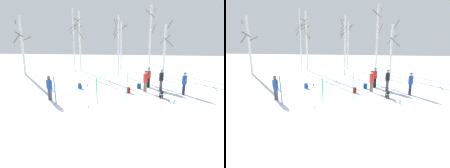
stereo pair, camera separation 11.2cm
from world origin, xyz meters
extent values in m
plane|color=white|center=(0.00, 0.00, 0.00)|extent=(60.00, 60.00, 0.00)
cylinder|color=#4C4C56|center=(-4.56, 0.63, 0.41)|extent=(0.16, 0.16, 0.82)
cylinder|color=#4C4C56|center=(-4.40, 0.56, 0.41)|extent=(0.16, 0.16, 0.82)
cylinder|color=#1E478C|center=(-4.48, 0.60, 1.13)|extent=(0.34, 0.34, 0.62)
sphere|color=brown|center=(-4.48, 0.60, 1.55)|extent=(0.22, 0.22, 0.22)
sphere|color=#265999|center=(-4.48, 0.60, 1.61)|extent=(0.21, 0.21, 0.21)
cylinder|color=#1E478C|center=(-4.67, 0.68, 1.11)|extent=(0.10, 0.10, 0.56)
cylinder|color=#1E478C|center=(-4.29, 0.51, 1.11)|extent=(0.10, 0.10, 0.56)
cylinder|color=#1E2338|center=(4.99, 2.60, 0.41)|extent=(0.16, 0.16, 0.82)
cylinder|color=#1E2338|center=(5.00, 2.78, 0.41)|extent=(0.16, 0.16, 0.82)
cylinder|color=#1E478C|center=(4.99, 2.69, 1.13)|extent=(0.34, 0.34, 0.62)
sphere|color=beige|center=(4.99, 2.69, 1.55)|extent=(0.22, 0.22, 0.22)
sphere|color=#265999|center=(4.99, 2.69, 1.61)|extent=(0.21, 0.21, 0.21)
cylinder|color=#1E478C|center=(4.99, 2.48, 1.11)|extent=(0.10, 0.10, 0.56)
cylinder|color=#1E478C|center=(5.00, 2.90, 1.11)|extent=(0.10, 0.10, 0.56)
cylinder|color=#4C4C56|center=(3.51, 3.78, 0.41)|extent=(0.16, 0.16, 0.82)
cylinder|color=#4C4C56|center=(3.41, 3.63, 0.41)|extent=(0.16, 0.16, 0.82)
cylinder|color=black|center=(3.46, 3.70, 1.13)|extent=(0.34, 0.34, 0.62)
sphere|color=beige|center=(3.46, 3.70, 1.55)|extent=(0.22, 0.22, 0.22)
sphere|color=#4C8C4C|center=(3.46, 3.70, 1.61)|extent=(0.21, 0.21, 0.21)
cylinder|color=black|center=(3.58, 3.88, 1.11)|extent=(0.10, 0.10, 0.56)
cylinder|color=black|center=(3.35, 3.53, 1.11)|extent=(0.10, 0.10, 0.56)
cylinder|color=black|center=(2.50, 4.45, 0.41)|extent=(0.16, 0.16, 0.82)
cylinder|color=black|center=(2.60, 4.60, 0.41)|extent=(0.16, 0.16, 0.82)
cylinder|color=red|center=(2.55, 4.53, 1.13)|extent=(0.34, 0.34, 0.62)
sphere|color=beige|center=(2.55, 4.53, 1.55)|extent=(0.22, 0.22, 0.22)
sphere|color=#265999|center=(2.55, 4.53, 1.61)|extent=(0.21, 0.21, 0.21)
cylinder|color=red|center=(2.44, 4.35, 1.11)|extent=(0.10, 0.10, 0.56)
cylinder|color=red|center=(2.67, 4.70, 1.11)|extent=(0.10, 0.10, 0.56)
cylinder|color=#72604C|center=(2.13, 3.26, 0.41)|extent=(0.16, 0.16, 0.82)
cylinder|color=#72604C|center=(2.23, 3.10, 0.41)|extent=(0.16, 0.16, 0.82)
cylinder|color=red|center=(2.18, 3.18, 1.13)|extent=(0.34, 0.34, 0.62)
sphere|color=beige|center=(2.18, 3.18, 1.55)|extent=(0.22, 0.22, 0.22)
sphere|color=#B22626|center=(2.18, 3.18, 1.61)|extent=(0.21, 0.21, 0.21)
cylinder|color=red|center=(2.06, 3.36, 1.11)|extent=(0.10, 0.10, 0.56)
cylinder|color=red|center=(2.29, 3.00, 1.11)|extent=(0.10, 0.10, 0.56)
ellipsoid|color=black|center=(3.23, 1.78, 0.41)|extent=(0.24, 0.61, 0.26)
sphere|color=black|center=(3.24, 1.44, 0.48)|extent=(0.18, 0.18, 0.18)
ellipsoid|color=black|center=(3.24, 1.38, 0.46)|extent=(0.06, 0.10, 0.06)
cylinder|color=black|center=(3.21, 2.13, 0.49)|extent=(0.04, 0.19, 0.17)
cylinder|color=black|center=(3.31, 1.59, 0.14)|extent=(0.07, 0.07, 0.28)
cylinder|color=black|center=(3.16, 1.58, 0.14)|extent=(0.07, 0.07, 0.28)
cylinder|color=black|center=(3.30, 1.98, 0.14)|extent=(0.07, 0.07, 0.28)
cylinder|color=black|center=(3.14, 1.97, 0.14)|extent=(0.07, 0.07, 0.28)
cube|color=blue|center=(-3.84, -0.10, 0.89)|extent=(0.15, 0.14, 1.78)
cube|color=blue|center=(-3.84, -0.10, 1.82)|extent=(0.06, 0.05, 0.10)
cube|color=blue|center=(-3.79, -0.14, 0.89)|extent=(0.15, 0.14, 1.78)
cube|color=blue|center=(-3.79, -0.14, 1.82)|extent=(0.06, 0.05, 0.10)
cube|color=green|center=(-1.11, 0.10, 0.83)|extent=(0.08, 0.11, 1.66)
cube|color=green|center=(-1.11, 0.10, 1.70)|extent=(0.05, 0.06, 0.10)
cube|color=green|center=(-1.15, 0.15, 0.83)|extent=(0.08, 0.11, 1.66)
cube|color=green|center=(-1.15, 0.15, 1.70)|extent=(0.05, 0.06, 0.10)
cube|color=green|center=(0.78, 1.29, 0.88)|extent=(0.07, 0.17, 1.77)
cube|color=green|center=(0.78, 1.29, 1.81)|extent=(0.03, 0.06, 0.10)
cube|color=green|center=(0.80, 1.24, 0.88)|extent=(0.07, 0.17, 1.77)
cube|color=green|center=(0.80, 1.24, 1.81)|extent=(0.03, 0.06, 0.10)
cube|color=blue|center=(-5.51, 3.14, 0.01)|extent=(1.20, 1.49, 0.02)
cube|color=#333338|center=(-5.47, 3.10, 0.03)|extent=(0.12, 0.13, 0.03)
cube|color=blue|center=(-5.43, 3.20, 0.01)|extent=(1.20, 1.49, 0.02)
cube|color=#333338|center=(-5.40, 3.16, 0.03)|extent=(0.12, 0.13, 0.03)
cylinder|color=#B2B2BC|center=(-1.52, -0.64, 0.71)|extent=(0.02, 0.11, 1.43)
cylinder|color=black|center=(-1.52, -0.64, 1.48)|extent=(0.04, 0.04, 0.10)
cylinder|color=black|center=(-1.52, -0.64, 0.07)|extent=(0.07, 0.07, 0.01)
cylinder|color=#B2B2BC|center=(-1.52, -0.74, 0.71)|extent=(0.02, 0.11, 1.43)
cylinder|color=black|center=(-1.52, -0.74, 1.48)|extent=(0.04, 0.04, 0.10)
cylinder|color=black|center=(-1.52, -0.74, 0.07)|extent=(0.07, 0.07, 0.01)
cube|color=red|center=(0.88, 2.83, 0.22)|extent=(0.30, 0.26, 0.44)
cube|color=red|center=(0.84, 2.96, 0.15)|extent=(0.20, 0.11, 0.20)
cube|color=black|center=(0.97, 2.74, 0.22)|extent=(0.04, 0.03, 0.37)
cube|color=black|center=(0.84, 2.70, 0.22)|extent=(0.04, 0.03, 0.37)
cube|color=#1E4C99|center=(1.75, 4.10, 0.22)|extent=(0.33, 0.31, 0.44)
cube|color=#1E4C99|center=(1.82, 4.21, 0.15)|extent=(0.20, 0.16, 0.20)
cube|color=black|center=(1.75, 3.96, 0.22)|extent=(0.04, 0.04, 0.37)
cube|color=black|center=(1.63, 4.04, 0.22)|extent=(0.04, 0.04, 0.37)
cube|color=#1E4C99|center=(-3.19, 3.71, 0.22)|extent=(0.23, 0.29, 0.44)
cube|color=#1E4C99|center=(-3.06, 3.69, 0.15)|extent=(0.09, 0.20, 0.20)
cube|color=black|center=(-3.32, 3.66, 0.22)|extent=(0.03, 0.04, 0.37)
cube|color=black|center=(-3.30, 3.80, 0.22)|extent=(0.03, 0.04, 0.37)
cylinder|color=#1E72BF|center=(3.88, 0.57, 0.12)|extent=(0.07, 0.07, 0.25)
cylinder|color=black|center=(3.88, 0.57, 0.26)|extent=(0.05, 0.05, 0.02)
cylinder|color=silver|center=(-10.72, 8.83, 3.16)|extent=(0.26, 0.26, 6.32)
cylinder|color=brown|center=(-10.63, 9.51, 3.85)|extent=(1.40, 0.28, 0.60)
cylinder|color=brown|center=(-11.24, 9.01, 4.06)|extent=(0.46, 1.12, 1.12)
cylinder|color=brown|center=(-10.70, 8.40, 4.37)|extent=(0.90, 0.13, 0.59)
cylinder|color=brown|center=(-11.08, 8.60, 5.63)|extent=(0.56, 0.80, 0.47)
cylinder|color=silver|center=(-5.53, 10.71, 3.60)|extent=(0.14, 0.14, 7.19)
cylinder|color=brown|center=(-5.02, 10.81, 4.88)|extent=(0.25, 1.06, 0.88)
cylinder|color=brown|center=(-5.19, 11.18, 5.70)|extent=(0.99, 0.73, 0.75)
cylinder|color=brown|center=(-5.69, 11.09, 4.86)|extent=(0.81, 0.38, 1.18)
cylinder|color=brown|center=(-5.83, 10.94, 5.07)|extent=(0.52, 0.66, 0.69)
cylinder|color=silver|center=(-5.03, 11.50, 3.49)|extent=(0.20, 0.20, 6.98)
cylinder|color=brown|center=(-5.31, 11.10, 6.00)|extent=(0.88, 0.63, 0.43)
cylinder|color=brown|center=(-4.78, 11.34, 4.18)|extent=(0.41, 0.58, 0.71)
cylinder|color=brown|center=(-5.44, 11.88, 5.45)|extent=(0.83, 0.88, 0.51)
cylinder|color=brown|center=(-5.33, 11.99, 5.10)|extent=(1.04, 0.67, 0.51)
cylinder|color=silver|center=(-0.33, 9.42, 3.18)|extent=(0.18, 0.18, 6.36)
cylinder|color=brown|center=(-0.52, 9.72, 4.84)|extent=(0.66, 0.46, 0.62)
cylinder|color=brown|center=(-0.67, 9.51, 4.22)|extent=(0.24, 0.73, 0.59)
cylinder|color=brown|center=(-0.66, 9.55, 5.06)|extent=(0.33, 0.70, 0.43)
cylinder|color=brown|center=(-0.68, 9.29, 5.59)|extent=(0.34, 0.77, 0.73)
cylinder|color=brown|center=(-0.65, 9.67, 4.43)|extent=(0.57, 0.70, 0.37)
cylinder|color=silver|center=(-0.22, 13.24, 2.96)|extent=(0.19, 0.19, 5.93)
cylinder|color=brown|center=(-0.57, 13.01, 5.60)|extent=(0.53, 0.79, 1.07)
cylinder|color=brown|center=(-0.01, 13.46, 5.11)|extent=(0.53, 0.50, 0.74)
cylinder|color=brown|center=(0.04, 13.83, 5.23)|extent=(1.23, 0.58, 0.70)
cylinder|color=brown|center=(-0.55, 13.13, 3.70)|extent=(0.29, 0.72, 0.64)
cylinder|color=silver|center=(3.40, 13.73, 3.96)|extent=(0.22, 0.22, 7.92)
cylinder|color=brown|center=(3.78, 13.70, 7.18)|extent=(0.14, 0.81, 0.36)
cylinder|color=brown|center=(3.21, 13.23, 6.73)|extent=(1.08, 0.46, 0.98)
cylinder|color=brown|center=(3.79, 13.88, 5.03)|extent=(0.39, 0.87, 1.15)
cylinder|color=silver|center=(4.53, 9.44, 2.68)|extent=(0.21, 0.21, 5.37)
cylinder|color=brown|center=(4.88, 9.68, 5.26)|extent=(0.58, 0.79, 1.10)
cylinder|color=brown|center=(4.76, 8.90, 3.63)|extent=(1.14, 0.55, 0.95)
cylinder|color=brown|center=(4.62, 9.92, 3.86)|extent=(1.02, 0.27, 0.95)
camera|label=1|loc=(0.97, -11.92, 4.47)|focal=31.69mm
camera|label=2|loc=(1.08, -11.91, 4.47)|focal=31.69mm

